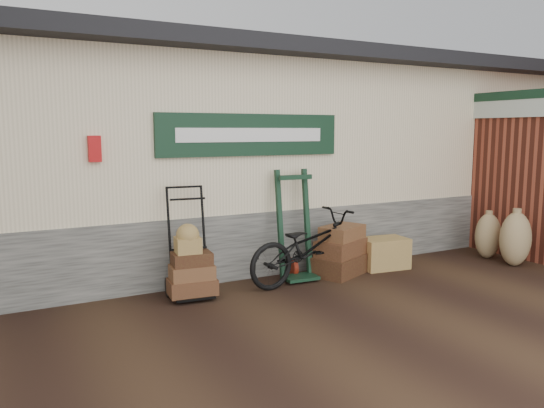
{
  "coord_description": "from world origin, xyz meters",
  "views": [
    {
      "loc": [
        -3.37,
        -5.36,
        2.01
      ],
      "look_at": [
        -0.03,
        0.9,
        1.02
      ],
      "focal_mm": 35.0,
      "sensor_mm": 36.0,
      "label": 1
    }
  ],
  "objects_px": {
    "wicker_hamper": "(383,253)",
    "bicycle": "(309,243)",
    "suitcase_stack": "(341,250)",
    "green_barrow": "(295,225)",
    "porter_trolley": "(188,241)"
  },
  "relations": [
    {
      "from": "wicker_hamper",
      "to": "bicycle",
      "type": "xyz_separation_m",
      "value": [
        -1.37,
        -0.12,
        0.31
      ]
    },
    {
      "from": "suitcase_stack",
      "to": "wicker_hamper",
      "type": "distance_m",
      "value": 0.77
    },
    {
      "from": "suitcase_stack",
      "to": "bicycle",
      "type": "bearing_deg",
      "value": -167.96
    },
    {
      "from": "bicycle",
      "to": "green_barrow",
      "type": "bearing_deg",
      "value": 6.12
    },
    {
      "from": "wicker_hamper",
      "to": "bicycle",
      "type": "bearing_deg",
      "value": -174.88
    },
    {
      "from": "green_barrow",
      "to": "wicker_hamper",
      "type": "xyz_separation_m",
      "value": [
        1.42,
        -0.14,
        -0.52
      ]
    },
    {
      "from": "suitcase_stack",
      "to": "wicker_hamper",
      "type": "height_order",
      "value": "suitcase_stack"
    },
    {
      "from": "porter_trolley",
      "to": "suitcase_stack",
      "type": "xyz_separation_m",
      "value": [
        2.2,
        -0.08,
        -0.33
      ]
    },
    {
      "from": "porter_trolley",
      "to": "bicycle",
      "type": "bearing_deg",
      "value": -1.39
    },
    {
      "from": "green_barrow",
      "to": "suitcase_stack",
      "type": "xyz_separation_m",
      "value": [
        0.66,
        -0.13,
        -0.39
      ]
    },
    {
      "from": "porter_trolley",
      "to": "green_barrow",
      "type": "distance_m",
      "value": 1.53
    },
    {
      "from": "green_barrow",
      "to": "wicker_hamper",
      "type": "distance_m",
      "value": 1.52
    },
    {
      "from": "porter_trolley",
      "to": "bicycle",
      "type": "xyz_separation_m",
      "value": [
        1.59,
        -0.21,
        -0.15
      ]
    },
    {
      "from": "green_barrow",
      "to": "wicker_hamper",
      "type": "bearing_deg",
      "value": -2.0
    },
    {
      "from": "porter_trolley",
      "to": "wicker_hamper",
      "type": "distance_m",
      "value": 2.99
    }
  ]
}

